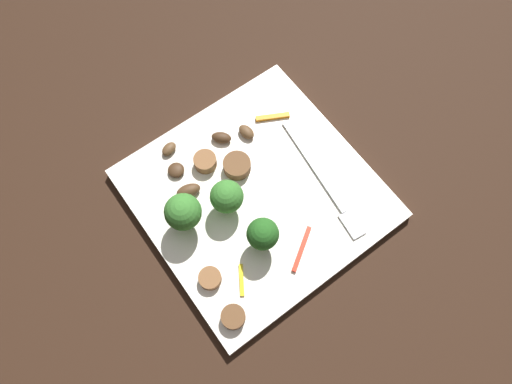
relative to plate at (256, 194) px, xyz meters
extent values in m
plane|color=black|center=(0.00, 0.00, -0.01)|extent=(1.40, 1.40, 0.00)
cube|color=white|center=(0.00, 0.00, 0.00)|extent=(0.28, 0.28, 0.01)
cube|color=silver|center=(0.02, 0.08, 0.01)|extent=(0.14, 0.02, 0.00)
cube|color=silver|center=(0.10, 0.07, 0.01)|extent=(0.04, 0.02, 0.00)
cylinder|color=#408630|center=(-0.02, -0.09, 0.02)|extent=(0.01, 0.01, 0.03)
sphere|color=#387A2D|center=(-0.02, -0.09, 0.05)|extent=(0.04, 0.04, 0.04)
cylinder|color=#408630|center=(-0.01, -0.04, 0.02)|extent=(0.01, 0.01, 0.02)
sphere|color=#387A2D|center=(-0.01, -0.04, 0.04)|extent=(0.04, 0.04, 0.04)
cylinder|color=#296420|center=(0.06, -0.03, 0.02)|extent=(0.01, 0.01, 0.03)
sphere|color=#235B1E|center=(0.06, -0.03, 0.04)|extent=(0.04, 0.04, 0.04)
cylinder|color=brown|center=(-0.07, -0.03, 0.02)|extent=(0.04, 0.04, 0.02)
cylinder|color=brown|center=(0.11, -0.11, 0.01)|extent=(0.03, 0.03, 0.01)
cylinder|color=brown|center=(0.06, -0.11, 0.01)|extent=(0.04, 0.04, 0.01)
cylinder|color=brown|center=(-0.04, 0.00, 0.02)|extent=(0.05, 0.05, 0.02)
ellipsoid|color=#422B19|center=(-0.09, 0.01, 0.01)|extent=(0.03, 0.03, 0.01)
ellipsoid|color=brown|center=(-0.11, -0.06, 0.01)|extent=(0.02, 0.02, 0.01)
ellipsoid|color=#422B19|center=(-0.08, -0.07, 0.01)|extent=(0.03, 0.03, 0.01)
ellipsoid|color=#4C331E|center=(-0.05, -0.07, 0.01)|extent=(0.02, 0.03, 0.01)
ellipsoid|color=brown|center=(-0.07, 0.04, 0.01)|extent=(0.03, 0.02, 0.01)
cube|color=red|center=(0.09, 0.00, 0.01)|extent=(0.04, 0.05, 0.00)
cube|color=orange|center=(-0.07, 0.08, 0.01)|extent=(0.03, 0.04, 0.00)
cube|color=yellow|center=(0.08, -0.08, 0.01)|extent=(0.03, 0.02, 0.00)
camera|label=1|loc=(0.17, -0.13, 0.54)|focal=32.27mm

